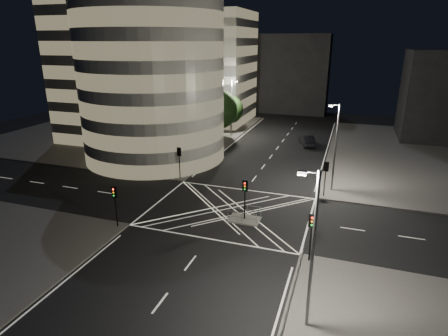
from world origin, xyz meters
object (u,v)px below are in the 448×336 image
at_px(street_lamp_right_far, 335,145).
at_px(traffic_signal_fr, 326,173).
at_px(central_island, 244,219).
at_px(traffic_signal_nl, 115,199).
at_px(street_lamp_left_far, 232,106).
at_px(traffic_signal_fl, 179,157).
at_px(traffic_signal_nr, 311,229).
at_px(street_lamp_right_near, 312,247).
at_px(traffic_signal_island, 245,193).
at_px(street_lamp_left_near, 191,127).
at_px(sedan, 307,140).

bearing_deg(street_lamp_right_far, traffic_signal_fr, -106.11).
xyz_separation_m(central_island, traffic_signal_fr, (6.80, 8.30, 2.84)).
relative_size(traffic_signal_nl, street_lamp_left_far, 0.40).
bearing_deg(traffic_signal_fl, traffic_signal_nr, -37.69).
relative_size(central_island, street_lamp_left_far, 0.30).
bearing_deg(traffic_signal_nr, traffic_signal_nl, 180.00).
height_order(traffic_signal_fr, street_lamp_right_near, street_lamp_right_near).
bearing_deg(traffic_signal_island, traffic_signal_fl, 142.46).
xyz_separation_m(central_island, traffic_signal_island, (0.00, 0.00, 2.84)).
distance_m(traffic_signal_island, street_lamp_left_far, 33.61).
xyz_separation_m(traffic_signal_fr, street_lamp_left_far, (-18.24, 23.20, 2.63)).
distance_m(traffic_signal_fr, street_lamp_left_near, 19.14).
relative_size(traffic_signal_fl, street_lamp_left_far, 0.40).
distance_m(traffic_signal_fr, street_lamp_right_far, 3.48).
relative_size(traffic_signal_nr, traffic_signal_island, 1.00).
relative_size(traffic_signal_fl, traffic_signal_fr, 1.00).
bearing_deg(traffic_signal_nr, traffic_signal_island, 142.07).
relative_size(traffic_signal_fr, sedan, 0.78).
bearing_deg(central_island, traffic_signal_fr, 50.67).
distance_m(traffic_signal_fl, sedan, 25.19).
relative_size(street_lamp_left_far, sedan, 1.95).
bearing_deg(street_lamp_left_near, traffic_signal_island, -49.73).
bearing_deg(traffic_signal_nl, central_island, 26.14).
xyz_separation_m(street_lamp_left_near, street_lamp_right_near, (18.87, -26.00, 0.00)).
relative_size(central_island, street_lamp_right_far, 0.30).
xyz_separation_m(traffic_signal_nl, traffic_signal_island, (10.80, 5.30, 0.00)).
bearing_deg(sedan, street_lamp_right_far, 85.23).
relative_size(central_island, traffic_signal_fr, 0.75).
bearing_deg(traffic_signal_fr, traffic_signal_nl, -142.31).
bearing_deg(street_lamp_right_far, traffic_signal_nl, -139.09).
bearing_deg(street_lamp_right_near, sedan, 96.94).
bearing_deg(traffic_signal_nr, central_island, 142.07).
xyz_separation_m(traffic_signal_island, street_lamp_left_near, (-11.44, 13.50, 2.63)).
xyz_separation_m(traffic_signal_nr, traffic_signal_island, (-6.80, 5.30, 0.00)).
relative_size(street_lamp_right_far, sedan, 1.95).
xyz_separation_m(traffic_signal_fl, traffic_signal_nl, (0.00, -13.60, 0.00)).
height_order(street_lamp_left_far, street_lamp_right_near, same).
relative_size(traffic_signal_nl, traffic_signal_nr, 1.00).
distance_m(street_lamp_right_near, sedan, 42.79).
distance_m(traffic_signal_fr, traffic_signal_island, 10.73).
height_order(street_lamp_right_far, street_lamp_right_near, same).
bearing_deg(traffic_signal_nl, sedan, 69.50).
height_order(central_island, sedan, sedan).
distance_m(traffic_signal_nr, street_lamp_left_near, 26.32).
bearing_deg(traffic_signal_fl, street_lamp_left_far, 91.57).
xyz_separation_m(central_island, traffic_signal_nl, (-10.80, -5.30, 2.84)).
distance_m(street_lamp_left_far, sedan, 14.62).
distance_m(traffic_signal_fl, street_lamp_right_near, 27.79).
bearing_deg(traffic_signal_nr, traffic_signal_fl, 142.31).
xyz_separation_m(traffic_signal_nl, street_lamp_left_near, (-0.64, 18.80, 2.63)).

